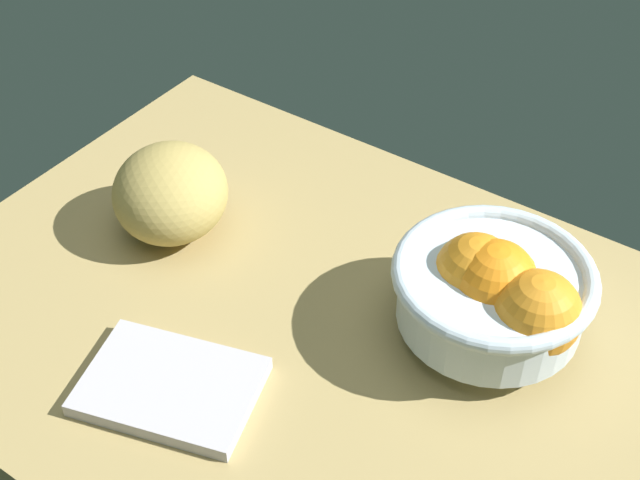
{
  "coord_description": "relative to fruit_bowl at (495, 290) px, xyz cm",
  "views": [
    {
      "loc": [
        34.97,
        -47.86,
        63.7
      ],
      "look_at": [
        -2.17,
        5.93,
        5.0
      ],
      "focal_mm": 49.4,
      "sensor_mm": 36.0,
      "label": 1
    }
  ],
  "objects": [
    {
      "name": "napkin_folded",
      "position": [
        -20.52,
        -22.59,
        -5.36
      ],
      "size": [
        18.09,
        14.95,
        1.42
      ],
      "primitive_type": "cube",
      "rotation": [
        0.0,
        0.0,
        0.29
      ],
      "color": "#BEB8C1",
      "rests_on": "ground"
    },
    {
      "name": "bread_loaf",
      "position": [
        -35.5,
        -5.16,
        -1.28
      ],
      "size": [
        18.05,
        18.3,
        9.57
      ],
      "primitive_type": "ellipsoid",
      "rotation": [
        0.0,
        0.0,
        2.22
      ],
      "color": "tan",
      "rests_on": "ground"
    },
    {
      "name": "fruit_bowl",
      "position": [
        0.0,
        0.0,
        0.0
      ],
      "size": [
        19.04,
        19.04,
        10.87
      ],
      "color": "silver",
      "rests_on": "ground"
    },
    {
      "name": "ground_plane",
      "position": [
        -15.75,
        -8.44,
        -7.57
      ],
      "size": [
        77.92,
        56.9,
        3.0
      ],
      "primitive_type": "cube",
      "color": "tan"
    }
  ]
}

